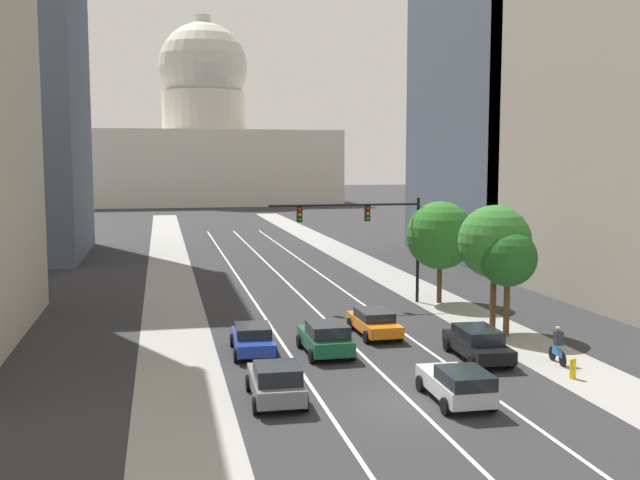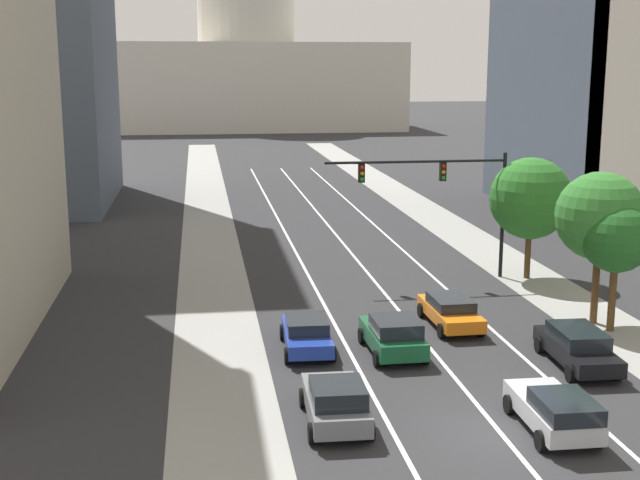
% 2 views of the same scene
% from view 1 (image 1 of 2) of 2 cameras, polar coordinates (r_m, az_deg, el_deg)
% --- Properties ---
extents(ground_plane, '(400.00, 400.00, 0.00)m').
position_cam_1_polar(ground_plane, '(67.01, -4.18, -1.70)').
color(ground_plane, '#2B2B2D').
extents(sidewalk_left, '(3.68, 130.00, 0.01)m').
position_cam_1_polar(sidewalk_left, '(61.44, -11.39, -2.51)').
color(sidewalk_left, gray).
rests_on(sidewalk_left, ground).
extents(sidewalk_right, '(3.68, 130.00, 0.01)m').
position_cam_1_polar(sidewalk_right, '(63.90, 4.00, -2.08)').
color(sidewalk_right, gray).
rests_on(sidewalk_right, ground).
extents(lane_stripe_left, '(0.16, 90.00, 0.01)m').
position_cam_1_polar(lane_stripe_left, '(51.89, -5.53, -4.00)').
color(lane_stripe_left, white).
rests_on(lane_stripe_left, ground).
extents(lane_stripe_center, '(0.16, 90.00, 0.01)m').
position_cam_1_polar(lane_stripe_center, '(52.37, -1.91, -3.88)').
color(lane_stripe_center, white).
rests_on(lane_stripe_center, ground).
extents(lane_stripe_right, '(0.16, 90.00, 0.01)m').
position_cam_1_polar(lane_stripe_right, '(53.04, 1.63, -3.75)').
color(lane_stripe_right, white).
rests_on(lane_stripe_right, ground).
extents(capitol_building, '(53.77, 23.33, 38.31)m').
position_cam_1_polar(capitol_building, '(156.62, -8.84, 7.47)').
color(capitol_building, beige).
rests_on(capitol_building, ground).
extents(car_gray, '(2.11, 4.20, 1.55)m').
position_cam_1_polar(car_gray, '(28.68, -3.38, -10.77)').
color(car_gray, slate).
rests_on(car_gray, ground).
extents(car_green, '(2.16, 4.21, 1.57)m').
position_cam_1_polar(car_green, '(35.26, 0.44, -7.50)').
color(car_green, '#14512D').
rests_on(car_green, ground).
extents(car_blue, '(2.11, 4.42, 1.37)m').
position_cam_1_polar(car_blue, '(35.67, -5.17, -7.50)').
color(car_blue, '#1E389E').
rests_on(car_blue, ground).
extents(car_orange, '(2.02, 4.61, 1.34)m').
position_cam_1_polar(car_orange, '(39.18, 4.16, -6.26)').
color(car_orange, orange).
rests_on(car_orange, ground).
extents(car_silver, '(2.06, 4.16, 1.45)m').
position_cam_1_polar(car_silver, '(28.93, 10.48, -10.75)').
color(car_silver, '#B2B5BA').
rests_on(car_silver, ground).
extents(car_black, '(2.16, 4.81, 1.47)m').
position_cam_1_polar(car_black, '(35.23, 11.96, -7.70)').
color(car_black, black).
rests_on(car_black, ground).
extents(traffic_signal_mast, '(9.73, 0.39, 6.74)m').
position_cam_1_polar(traffic_signal_mast, '(46.94, 3.91, 1.06)').
color(traffic_signal_mast, black).
rests_on(traffic_signal_mast, ground).
extents(fire_hydrant, '(0.26, 0.35, 0.91)m').
position_cam_1_polar(fire_hydrant, '(33.34, 18.78, -9.24)').
color(fire_hydrant, yellow).
rests_on(fire_hydrant, ground).
extents(cyclist, '(0.38, 1.70, 1.72)m').
position_cam_1_polar(cyclist, '(35.36, 17.75, -7.68)').
color(cyclist, black).
rests_on(cyclist, ground).
extents(street_tree_near_right, '(2.99, 2.99, 5.61)m').
position_cam_1_polar(street_tree_near_right, '(39.52, 14.18, -1.37)').
color(street_tree_near_right, '#51381E').
rests_on(street_tree_near_right, ground).
extents(street_tree_far_right, '(3.88, 3.88, 6.77)m').
position_cam_1_polar(street_tree_far_right, '(40.39, 13.21, -0.15)').
color(street_tree_far_right, '#51381E').
rests_on(street_tree_far_right, ground).
extents(street_tree_mid_right, '(4.34, 4.34, 6.52)m').
position_cam_1_polar(street_tree_mid_right, '(48.00, 9.18, 0.35)').
color(street_tree_mid_right, '#51381E').
rests_on(street_tree_mid_right, ground).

